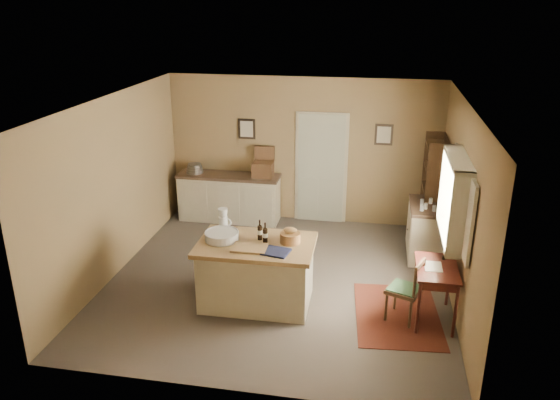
% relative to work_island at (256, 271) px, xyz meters
% --- Properties ---
extents(ground, '(5.00, 5.00, 0.00)m').
position_rel_work_island_xyz_m(ground, '(0.19, 0.66, -0.48)').
color(ground, brown).
rests_on(ground, ground).
extents(wall_back, '(5.00, 0.10, 2.70)m').
position_rel_work_island_xyz_m(wall_back, '(0.19, 3.16, 0.87)').
color(wall_back, olive).
rests_on(wall_back, ground).
extents(wall_front, '(5.00, 0.10, 2.70)m').
position_rel_work_island_xyz_m(wall_front, '(0.19, -1.84, 0.87)').
color(wall_front, olive).
rests_on(wall_front, ground).
extents(wall_left, '(0.10, 5.00, 2.70)m').
position_rel_work_island_xyz_m(wall_left, '(-2.31, 0.66, 0.87)').
color(wall_left, olive).
rests_on(wall_left, ground).
extents(wall_right, '(0.10, 5.00, 2.70)m').
position_rel_work_island_xyz_m(wall_right, '(2.69, 0.66, 0.87)').
color(wall_right, olive).
rests_on(wall_right, ground).
extents(ceiling, '(5.00, 5.00, 0.00)m').
position_rel_work_island_xyz_m(ceiling, '(0.19, 0.66, 2.22)').
color(ceiling, silver).
rests_on(ceiling, wall_back).
extents(door, '(0.97, 0.06, 2.11)m').
position_rel_work_island_xyz_m(door, '(0.54, 3.13, 0.57)').
color(door, '#A9A991').
rests_on(door, ground).
extents(framed_prints, '(2.82, 0.02, 0.38)m').
position_rel_work_island_xyz_m(framed_prints, '(0.39, 3.14, 1.24)').
color(framed_prints, black).
rests_on(framed_prints, ground).
extents(window, '(0.25, 1.99, 1.12)m').
position_rel_work_island_xyz_m(window, '(2.61, 0.46, 1.07)').
color(window, '#B6AB8E').
rests_on(window, ground).
extents(work_island, '(1.59, 1.04, 1.20)m').
position_rel_work_island_xyz_m(work_island, '(0.00, 0.00, 0.00)').
color(work_island, '#B6AB8E').
rests_on(work_island, ground).
extents(sideboard, '(1.92, 0.55, 1.18)m').
position_rel_work_island_xyz_m(sideboard, '(-1.15, 2.86, -0.00)').
color(sideboard, '#B6AB8E').
rests_on(sideboard, ground).
extents(rug, '(1.23, 1.69, 0.01)m').
position_rel_work_island_xyz_m(rug, '(1.94, 0.01, -0.48)').
color(rug, '#562111').
rests_on(rug, ground).
extents(writing_desk, '(0.53, 0.86, 0.82)m').
position_rel_work_island_xyz_m(writing_desk, '(2.39, 0.01, 0.18)').
color(writing_desk, '#34120D').
rests_on(writing_desk, ground).
extents(desk_chair, '(0.53, 0.53, 0.87)m').
position_rel_work_island_xyz_m(desk_chair, '(1.99, -0.07, -0.05)').
color(desk_chair, '#322012').
rests_on(desk_chair, ground).
extents(right_cabinet, '(0.54, 0.97, 0.99)m').
position_rel_work_island_xyz_m(right_cabinet, '(2.39, 1.91, -0.02)').
color(right_cabinet, '#B6AB8E').
rests_on(right_cabinet, ground).
extents(shelving_unit, '(0.32, 0.84, 1.88)m').
position_rel_work_island_xyz_m(shelving_unit, '(2.54, 2.47, 0.45)').
color(shelving_unit, '#322012').
rests_on(shelving_unit, ground).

